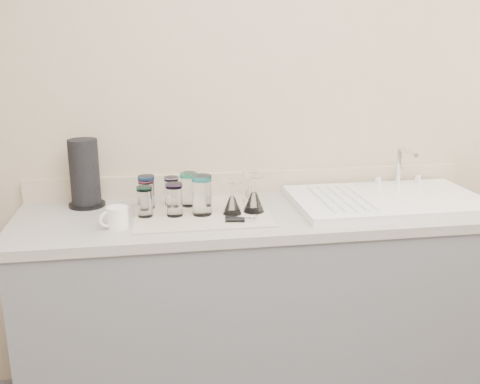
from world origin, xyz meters
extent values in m
cube|color=tan|center=(0.00, 1.50, 1.25)|extent=(3.50, 0.04, 2.50)
cube|color=slate|center=(0.00, 1.20, 0.43)|extent=(2.00, 0.60, 0.86)
cube|color=gray|center=(0.00, 1.20, 0.88)|extent=(2.06, 0.62, 0.04)
cube|color=white|center=(0.55, 1.20, 0.92)|extent=(0.82, 0.50, 0.03)
cylinder|color=silver|center=(0.69, 1.40, 1.03)|extent=(0.02, 0.02, 0.18)
cylinder|color=silver|center=(0.69, 1.32, 1.10)|extent=(0.02, 0.16, 0.02)
cylinder|color=silver|center=(0.59, 1.40, 0.96)|extent=(0.03, 0.03, 0.04)
cylinder|color=silver|center=(0.79, 1.40, 0.96)|extent=(0.03, 0.03, 0.04)
cube|color=beige|center=(-0.27, 1.19, 0.90)|extent=(0.55, 0.42, 0.01)
cylinder|color=white|center=(-0.49, 1.29, 0.97)|extent=(0.07, 0.07, 0.12)
cylinder|color=blue|center=(-0.49, 1.29, 1.04)|extent=(0.07, 0.07, 0.02)
cylinder|color=white|center=(-0.38, 1.32, 0.96)|extent=(0.06, 0.06, 0.11)
cylinder|color=#9287C9|center=(-0.38, 1.32, 1.02)|extent=(0.06, 0.06, 0.02)
cylinder|color=white|center=(-0.31, 1.30, 0.97)|extent=(0.07, 0.07, 0.13)
cylinder|color=teal|center=(-0.31, 1.30, 1.04)|extent=(0.07, 0.07, 0.02)
cylinder|color=white|center=(-0.49, 1.18, 0.96)|extent=(0.06, 0.06, 0.11)
cylinder|color=#1B8267|center=(-0.49, 1.18, 1.02)|extent=(0.06, 0.06, 0.02)
cylinder|color=white|center=(-0.38, 1.17, 0.97)|extent=(0.06, 0.06, 0.12)
cylinder|color=#6B42A3|center=(-0.38, 1.17, 1.03)|extent=(0.07, 0.07, 0.02)
cylinder|color=white|center=(-0.27, 1.16, 0.98)|extent=(0.08, 0.08, 0.14)
cylinder|color=teal|center=(-0.27, 1.16, 1.06)|extent=(0.08, 0.08, 0.02)
cylinder|color=white|center=(-0.49, 1.30, 0.96)|extent=(0.06, 0.06, 0.11)
cylinder|color=#D4235E|center=(-0.49, 1.30, 1.02)|extent=(0.06, 0.06, 0.02)
cone|color=white|center=(-0.03, 1.32, 0.94)|extent=(0.07, 0.07, 0.07)
cylinder|color=white|center=(-0.03, 1.32, 1.00)|extent=(0.01, 0.01, 0.06)
cylinder|color=white|center=(-0.03, 1.32, 1.04)|extent=(0.07, 0.07, 0.01)
cone|color=white|center=(-0.14, 1.15, 0.94)|extent=(0.08, 0.08, 0.07)
cylinder|color=white|center=(-0.14, 1.15, 1.01)|extent=(0.01, 0.01, 0.06)
cylinder|color=white|center=(-0.14, 1.15, 1.04)|extent=(0.08, 0.08, 0.01)
cone|color=white|center=(-0.05, 1.17, 0.95)|extent=(0.09, 0.09, 0.08)
cylinder|color=white|center=(-0.05, 1.17, 1.02)|extent=(0.01, 0.01, 0.07)
cylinder|color=white|center=(-0.05, 1.17, 1.06)|extent=(0.09, 0.09, 0.01)
cube|color=silver|center=(-0.09, 1.04, 0.92)|extent=(0.05, 0.04, 0.02)
cylinder|color=black|center=(-0.14, 1.05, 0.92)|extent=(0.10, 0.03, 0.02)
cylinder|color=black|center=(-0.14, 1.06, 0.92)|extent=(0.10, 0.06, 0.02)
cylinder|color=white|center=(-0.60, 1.08, 0.94)|extent=(0.11, 0.11, 0.08)
torus|color=white|center=(-0.64, 1.06, 0.94)|extent=(0.06, 0.03, 0.06)
cylinder|color=black|center=(-0.75, 1.39, 0.91)|extent=(0.16, 0.16, 0.01)
cylinder|color=black|center=(-0.75, 1.39, 1.05)|extent=(0.12, 0.12, 0.28)
camera|label=1|loc=(-0.45, -0.91, 1.59)|focal=40.00mm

